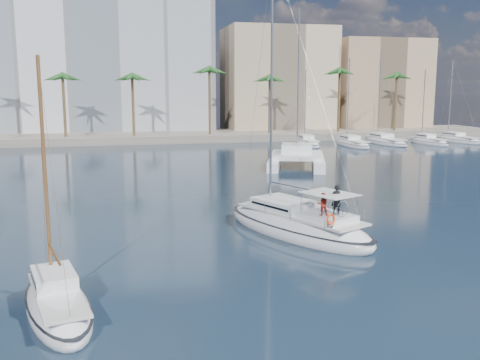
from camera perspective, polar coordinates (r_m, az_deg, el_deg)
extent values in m
plane|color=black|center=(32.74, 2.44, -5.78)|extent=(160.00, 160.00, 0.00)
cube|color=gray|center=(92.16, -7.64, 4.62)|extent=(120.00, 14.00, 1.20)
cube|color=silver|center=(103.61, -15.23, 12.36)|extent=(42.00, 16.00, 28.00)
cube|color=beige|center=(104.91, 4.02, 10.45)|extent=(20.00, 14.00, 20.00)
cube|color=tan|center=(110.55, 14.44, 9.61)|extent=(18.00, 12.00, 18.00)
cylinder|color=brown|center=(87.88, -7.46, 7.42)|extent=(0.44, 0.44, 10.50)
sphere|color=#225720|center=(87.83, -7.54, 10.84)|extent=(3.60, 3.60, 3.60)
cylinder|color=brown|center=(97.20, 13.09, 7.47)|extent=(0.44, 0.44, 10.50)
sphere|color=#225720|center=(97.15, 13.21, 10.56)|extent=(3.60, 3.60, 3.60)
ellipsoid|color=white|center=(32.96, 6.07, -5.07)|extent=(8.32, 12.19, 2.43)
ellipsoid|color=black|center=(32.87, 6.08, -4.49)|extent=(8.40, 12.31, 0.18)
cube|color=silver|center=(32.58, 6.37, -3.59)|extent=(6.11, 9.08, 0.12)
cube|color=white|center=(33.45, 4.77, -2.57)|extent=(3.89, 4.53, 0.60)
cube|color=black|center=(33.45, 4.77, -2.54)|extent=(3.72, 4.13, 0.14)
cylinder|color=#B7BABF|center=(33.69, 3.37, 10.18)|extent=(0.15, 0.15, 15.36)
cylinder|color=#B7BABF|center=(32.49, 6.01, -0.80)|extent=(2.10, 4.33, 0.11)
cube|color=white|center=(31.00, 9.29, -3.89)|extent=(3.25, 3.59, 0.36)
cube|color=silver|center=(30.63, 9.51, -1.44)|extent=(3.25, 3.59, 0.04)
torus|color=silver|center=(30.11, 10.89, -3.04)|extent=(0.89, 0.45, 0.96)
torus|color=#FF3F0D|center=(28.85, 9.66, -4.18)|extent=(0.65, 0.44, 0.64)
imported|color=black|center=(30.65, 10.22, -2.09)|extent=(0.65, 0.44, 1.72)
imported|color=#A62319|center=(30.40, 8.81, -2.55)|extent=(0.73, 0.63, 1.29)
ellipsoid|color=white|center=(22.71, -18.84, -12.83)|extent=(3.98, 7.68, 1.73)
ellipsoid|color=black|center=(22.62, -18.87, -12.25)|extent=(4.02, 7.76, 0.18)
cube|color=silver|center=(22.34, -18.88, -11.41)|extent=(2.90, 5.74, 0.12)
cube|color=white|center=(23.01, -19.23, -9.85)|extent=(2.08, 2.70, 0.60)
cube|color=black|center=(23.01, -19.23, -9.80)|extent=(2.03, 2.43, 0.14)
cylinder|color=brown|center=(22.83, -20.10, 0.93)|extent=(0.15, 0.15, 9.08)
cylinder|color=brown|center=(22.04, -19.18, -7.43)|extent=(0.81, 2.91, 0.11)
cube|color=white|center=(61.36, 3.79, 2.07)|extent=(5.17, 11.82, 1.10)
cube|color=white|center=(61.32, 8.33, 1.98)|extent=(5.17, 11.82, 1.10)
cube|color=white|center=(60.59, 6.06, 2.65)|extent=(7.37, 8.10, 0.50)
cube|color=white|center=(61.11, 6.08, 3.37)|extent=(4.35, 4.54, 1.00)
cube|color=black|center=(61.11, 6.08, 3.42)|extent=(4.21, 4.09, 0.18)
cylinder|color=#B7BABF|center=(62.55, 6.23, 10.47)|extent=(0.18, 0.18, 16.16)
ellipsoid|color=silver|center=(35.07, 3.67, -3.46)|extent=(0.21, 0.40, 0.19)
sphere|color=silver|center=(35.24, 3.58, -3.36)|extent=(0.10, 0.10, 0.10)
cube|color=gray|center=(34.98, 3.23, -3.44)|extent=(0.46, 0.17, 0.11)
cube|color=gray|center=(35.14, 4.12, -3.39)|extent=(0.46, 0.17, 0.11)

